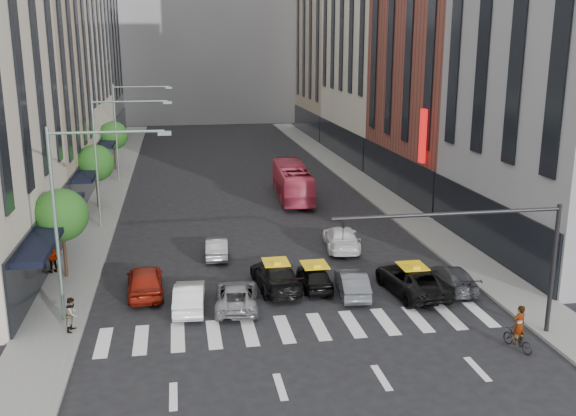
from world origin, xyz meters
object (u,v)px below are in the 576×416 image
pedestrian_near (72,314)px  taxi_left (276,276)px  streetlamp_near (76,199)px  streetlamp_far (126,119)px  streetlamp_mid (109,145)px  pedestrian_far (53,257)px  bus (292,182)px  motorcycle (518,340)px  car_white_front (189,296)px  taxi_center (315,277)px  car_red (145,280)px

pedestrian_near → taxi_left: bearing=-55.4°
streetlamp_near → streetlamp_far: size_ratio=1.00×
streetlamp_mid → pedestrian_far: size_ratio=4.91×
streetlamp_mid → bus: (13.99, 6.69, -4.46)m
streetlamp_near → taxi_left: (9.44, 2.53, -5.17)m
streetlamp_mid → motorcycle: streetlamp_mid is taller
car_white_front → taxi_center: 6.86m
motorcycle → taxi_center: bearing=-65.0°
streetlamp_mid → taxi_left: bearing=-55.0°
taxi_center → pedestrian_near: (-11.84, -3.57, 0.29)m
pedestrian_near → streetlamp_far: bearing=12.6°
car_red → motorcycle: size_ratio=2.70×
streetlamp_mid → motorcycle: bearing=-50.2°
streetlamp_mid → bus: streetlamp_mid is taller
streetlamp_near → taxi_center: size_ratio=2.38×
motorcycle → taxi_left: bearing=-58.6°
taxi_center → pedestrian_near: size_ratio=2.42×
taxi_center → pedestrian_near: bearing=17.6°
car_red → pedestrian_far: (-5.20, 3.85, 0.30)m
pedestrian_near → car_white_front: bearing=-57.4°
streetlamp_far → taxi_left: bearing=-72.2°
streetlamp_far → taxi_center: size_ratio=2.38×
streetlamp_near → pedestrian_far: (-2.56, 6.75, -4.84)m
taxi_left → pedestrian_near: size_ratio=3.23×
streetlamp_far → taxi_left: (9.44, -29.47, -5.17)m
streetlamp_near → streetlamp_mid: same height
car_red → pedestrian_far: bearing=-39.4°
streetlamp_near → motorcycle: bearing=-18.5°
streetlamp_near → taxi_center: streetlamp_near is taller
streetlamp_near → streetlamp_mid: bearing=90.0°
car_white_front → pedestrian_near: size_ratio=2.62×
streetlamp_far → pedestrian_near: 33.68m
streetlamp_mid → car_white_front: size_ratio=2.20×
streetlamp_near → pedestrian_near: 5.15m
taxi_left → pedestrian_near: 10.53m
car_white_front → taxi_left: (4.60, 2.01, 0.06)m
motorcycle → pedestrian_near: pedestrian_near is taller
taxi_left → car_red: bearing=-7.4°
streetlamp_near → bus: streetlamp_near is taller
taxi_center → pedestrian_far: size_ratio=2.06×
taxi_left → car_white_front: bearing=19.3°
bus → pedestrian_far: bus is taller
car_white_front → car_red: bearing=-43.7°
car_red → bus: 22.82m
car_white_front → motorcycle: bearing=157.4°
car_red → taxi_center: size_ratio=1.19×
streetlamp_far → car_red: (2.64, -29.10, -5.13)m
taxi_center → car_white_front: bearing=15.5°
motorcycle → pedestrian_far: size_ratio=0.92×
car_white_front → pedestrian_far: size_ratio=2.24×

